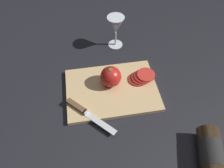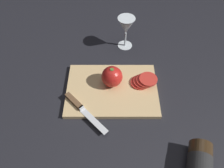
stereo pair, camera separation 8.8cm
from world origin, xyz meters
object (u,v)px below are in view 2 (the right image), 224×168
Objects in this scene: whole_tomato at (112,76)px; knife at (78,105)px; wine_glass at (126,27)px; tomato_slice_stack_near at (144,81)px.

knife is (-0.13, -0.12, -0.04)m from whole_tomato.
wine_glass is 1.82× the size of whole_tomato.
knife is at bearing -138.59° from whole_tomato.
wine_glass reaches higher than whole_tomato.
whole_tomato is at bearing 87.26° from knife.
tomato_slice_stack_near is (0.07, -0.26, -0.08)m from wine_glass.
whole_tomato is 0.80× the size of tomato_slice_stack_near.
tomato_slice_stack_near is (0.26, 0.11, 0.01)m from knife.
whole_tomato is 0.18m from knife.
wine_glass is 0.28m from tomato_slice_stack_near.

